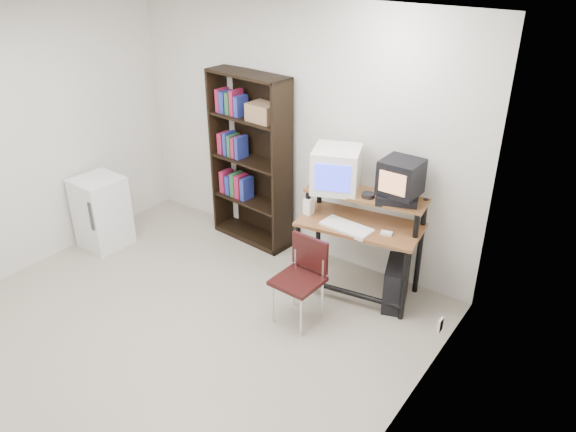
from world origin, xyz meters
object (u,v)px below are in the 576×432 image
Objects in this scene: crt_tv at (401,177)px; pc_tower at (396,284)px; crt_monitor at (336,169)px; school_chair at (302,272)px; computer_desk at (361,228)px; mini_fridge at (102,212)px; bookshelf at (252,158)px.

crt_tv reaches higher than pc_tower.
crt_tv is (0.60, 0.09, 0.04)m from crt_monitor.
school_chair is (-0.49, -0.80, -0.73)m from crt_tv.
crt_tv is 1.19m from school_chair.
computer_desk is at bearing -30.73° from crt_monitor.
school_chair is at bearing 6.90° from mini_fridge.
computer_desk reaches higher than mini_fridge.
computer_desk is at bearing -4.21° from bookshelf.
school_chair is 0.41× the size of bookshelf.
crt_monitor is 1.59× the size of crt_tv.
crt_tv is at bearing 112.47° from pc_tower.
crt_tv reaches higher than school_chair.
pc_tower is (0.11, -0.13, -1.00)m from crt_tv.
crt_monitor is at bearing 157.64° from pc_tower.
mini_fridge is at bearing -133.81° from bookshelf.
mini_fridge is (-3.00, -0.96, -0.81)m from crt_tv.
computer_desk is 2.62× the size of pc_tower.
crt_tv is 0.18× the size of bookshelf.
crt_monitor is 0.69× the size of mini_fridge.
computer_desk is 0.63× the size of bookshelf.
crt_monitor is 0.70× the size of school_chair.
bookshelf is 2.37× the size of mini_fridge.
school_chair is (-0.20, -0.67, -0.20)m from computer_desk.
bookshelf is (-1.15, 0.20, -0.21)m from crt_monitor.
bookshelf reaches higher than crt_monitor.
crt_monitor is 1.19m from pc_tower.
bookshelf is (-1.26, 0.92, 0.48)m from school_chair.
mini_fridge is at bearing 178.62° from crt_monitor.
bookshelf reaches higher than mini_fridge.
school_chair is (-0.60, -0.67, 0.26)m from pc_tower.
school_chair reaches higher than pc_tower.
bookshelf is at bearing 148.82° from crt_monitor.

